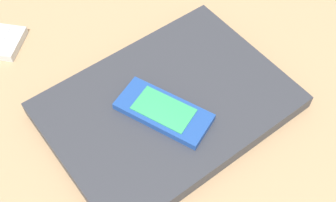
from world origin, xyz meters
The scene contains 3 objects.
desk_surface centered at (0.00, 0.00, 1.50)cm, with size 120.00×80.00×3.00cm, color tan.
laptop_closed centered at (-1.95, 0.63, 4.06)cm, with size 30.61×22.12×2.13cm, color #33353D.
cell_phone_on_laptop centered at (0.37, 1.56, 5.66)cm, with size 7.16×12.64×1.12cm.
Camera 1 is at (22.97, 21.82, 50.57)cm, focal length 46.50 mm.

